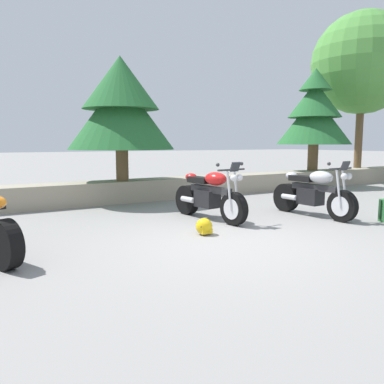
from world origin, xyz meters
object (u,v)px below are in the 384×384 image
Objects in this scene: pine_tree_far_left at (121,105)px; pine_tree_mid_left at (315,113)px; motorcycle_red_centre at (210,195)px; rider_helmet at (204,227)px; leafy_tree_mid_right at (369,66)px; motorcycle_silver_far_right at (313,193)px.

pine_tree_mid_left reaches higher than pine_tree_far_left.
pine_tree_far_left is 0.89× the size of pine_tree_mid_left.
pine_tree_far_left reaches higher than motorcycle_red_centre.
leafy_tree_mid_right is at bearing 23.43° from rider_helmet.
pine_tree_far_left is at bearing 88.55° from rider_helmet.
motorcycle_silver_far_right is at bearing 4.97° from rider_helmet.
pine_tree_mid_left is (6.38, 3.22, 2.06)m from motorcycle_red_centre.
pine_tree_mid_left is 0.60× the size of leafy_tree_mid_right.
motorcycle_red_centre is at bearing -77.62° from pine_tree_far_left.
motorcycle_red_centre is 7.37× the size of rider_helmet.
motorcycle_silver_far_right is at bearing -150.35° from leafy_tree_mid_right.
pine_tree_far_left is 7.05m from pine_tree_mid_left.
motorcycle_red_centre is 3.72m from pine_tree_far_left.
leafy_tree_mid_right reaches higher than motorcycle_red_centre.
motorcycle_red_centre reaches higher than rider_helmet.
motorcycle_silver_far_right is 0.59× the size of pine_tree_mid_left.
pine_tree_far_left reaches higher than rider_helmet.
leafy_tree_mid_right is (2.87, 0.08, 1.86)m from pine_tree_mid_left.
pine_tree_far_left is 10.11m from leafy_tree_mid_right.
motorcycle_red_centre is at bearing -153.19° from pine_tree_mid_left.
motorcycle_silver_far_right is 9.16m from leafy_tree_mid_right.
leafy_tree_mid_right is (7.20, 4.10, 3.92)m from motorcycle_silver_far_right.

